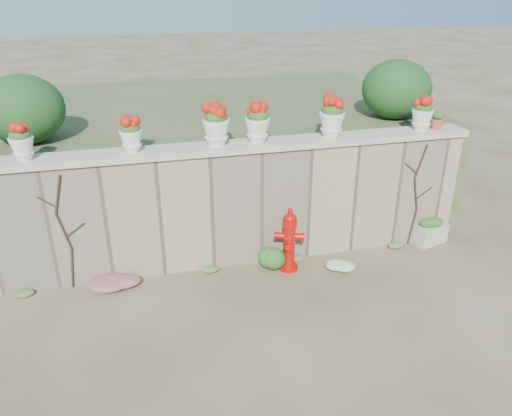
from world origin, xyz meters
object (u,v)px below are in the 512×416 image
object	(u,v)px
planter_box	(430,231)
urn_pot_0	(21,142)
terracotta_pot	(437,121)
fire_hydrant	(289,239)

from	to	relation	value
planter_box	urn_pot_0	bearing A→B (deg)	162.28
planter_box	terracotta_pot	size ratio (longest dim) A/B	2.33
fire_hydrant	terracotta_pot	xyz separation A→B (m)	(2.77, 0.52, 1.67)
planter_box	terracotta_pot	world-z (taller)	terracotta_pot
planter_box	urn_pot_0	xyz separation A→B (m)	(-6.67, 0.25, 2.13)
terracotta_pot	planter_box	bearing A→B (deg)	-82.79
fire_hydrant	urn_pot_0	world-z (taller)	urn_pot_0
planter_box	fire_hydrant	bearing A→B (deg)	169.96
planter_box	terracotta_pot	bearing A→B (deg)	81.64
terracotta_pot	urn_pot_0	bearing A→B (deg)	180.00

